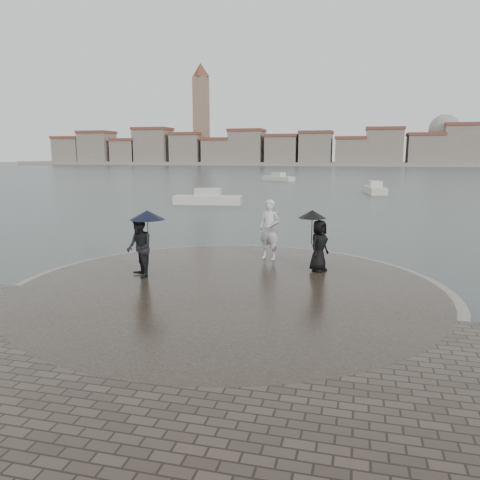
# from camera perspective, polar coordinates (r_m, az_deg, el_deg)

# --- Properties ---
(ground) EXTENTS (400.00, 400.00, 0.00)m
(ground) POSITION_cam_1_polar(r_m,az_deg,el_deg) (10.42, -6.69, -12.58)
(ground) COLOR #2B3835
(ground) RESTS_ON ground
(kerb_ring) EXTENTS (12.50, 12.50, 0.32)m
(kerb_ring) POSITION_cam_1_polar(r_m,az_deg,el_deg) (13.49, -1.37, -6.37)
(kerb_ring) COLOR gray
(kerb_ring) RESTS_ON ground
(quay_tip) EXTENTS (11.90, 11.90, 0.36)m
(quay_tip) POSITION_cam_1_polar(r_m,az_deg,el_deg) (13.48, -1.37, -6.29)
(quay_tip) COLOR #2D261E
(quay_tip) RESTS_ON ground
(statue) EXTENTS (0.89, 0.71, 2.13)m
(statue) POSITION_cam_1_polar(r_m,az_deg,el_deg) (16.56, 3.60, 1.27)
(statue) COLOR silver
(statue) RESTS_ON quay_tip
(visitor_left) EXTENTS (1.35, 1.20, 2.04)m
(visitor_left) POSITION_cam_1_polar(r_m,az_deg,el_deg) (14.43, -11.97, -0.02)
(visitor_left) COLOR black
(visitor_left) RESTS_ON quay_tip
(visitor_right) EXTENTS (1.12, 1.04, 1.95)m
(visitor_right) POSITION_cam_1_polar(r_m,az_deg,el_deg) (15.09, 9.41, 0.23)
(visitor_right) COLOR black
(visitor_right) RESTS_ON quay_tip
(far_skyline) EXTENTS (260.00, 20.00, 37.00)m
(far_skyline) POSITION_cam_1_polar(r_m,az_deg,el_deg) (169.93, 11.19, 10.76)
(far_skyline) COLOR gray
(far_skyline) RESTS_ON ground
(boats) EXTENTS (36.16, 38.48, 1.50)m
(boats) POSITION_cam_1_polar(r_m,az_deg,el_deg) (50.82, 13.36, 6.00)
(boats) COLOR beige
(boats) RESTS_ON ground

